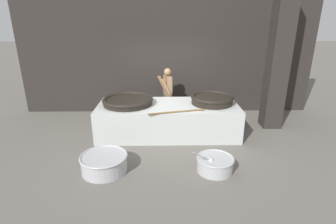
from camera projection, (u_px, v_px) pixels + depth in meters
name	position (u px, v px, depth m)	size (l,w,h in m)	color
ground_plane	(168.00, 133.00, 7.10)	(60.00, 60.00, 0.00)	#666059
back_wall	(167.00, 43.00, 8.19)	(9.28, 0.24, 4.41)	#2D2826
support_pillar	(280.00, 48.00, 6.88)	(0.50, 0.50, 4.41)	#2D2826
hearth_platform	(168.00, 119.00, 6.96)	(3.65, 1.43, 0.83)	silver
giant_wok_near	(128.00, 101.00, 6.82)	(1.32, 1.32, 0.18)	black
giant_wok_far	(212.00, 99.00, 6.87)	(1.11, 1.11, 0.22)	black
stirring_paddle	(179.00, 112.00, 6.25)	(1.38, 0.39, 0.04)	brown
cook	(167.00, 92.00, 7.86)	(0.45, 0.62, 1.57)	#9E7551
prep_bowl_vegetables	(215.00, 163.00, 5.32)	(0.90, 0.76, 0.61)	#B7B7BC
prep_bowl_meat	(104.00, 162.00, 5.30)	(0.96, 0.96, 0.36)	#B7B7BC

